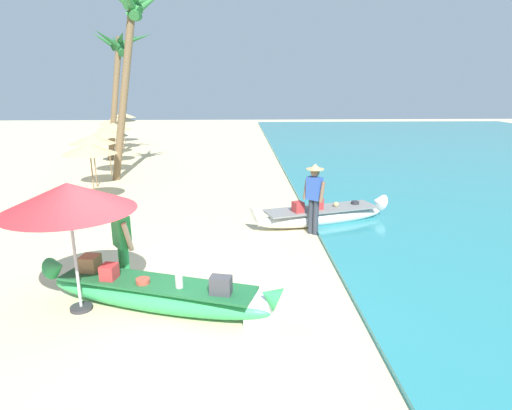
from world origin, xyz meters
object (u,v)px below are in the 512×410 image
boat_white_midground (321,215)px  palm_tree_leaning_seaward (132,26)px  boat_green_foreground (156,293)px  person_vendor_hatted (314,194)px  patio_umbrella_large (68,197)px  palm_tree_tall_inland (118,57)px  person_tourist_customer (122,241)px  cooler_box (259,309)px

boat_white_midground → palm_tree_leaning_seaward: 9.99m
boat_green_foreground → person_vendor_hatted: (3.24, 3.63, 0.75)m
patio_umbrella_large → palm_tree_tall_inland: palm_tree_tall_inland is taller
boat_white_midground → boat_green_foreground: bearing=-129.5°
boat_white_midground → person_vendor_hatted: person_vendor_hatted is taller
patio_umbrella_large → palm_tree_tall_inland: bearing=101.1°
person_vendor_hatted → person_tourist_customer: (-3.93, -2.86, -0.11)m
person_tourist_customer → boat_white_midground: bearing=39.9°
boat_white_midground → person_vendor_hatted: 1.09m
person_tourist_customer → person_vendor_hatted: bearing=36.1°
boat_green_foreground → patio_umbrella_large: patio_umbrella_large is taller
person_vendor_hatted → patio_umbrella_large: size_ratio=0.82×
person_tourist_customer → patio_umbrella_large: size_ratio=0.76×
person_vendor_hatted → cooler_box: (-1.56, -4.10, -0.82)m
person_vendor_hatted → patio_umbrella_large: patio_umbrella_large is taller
boat_green_foreground → patio_umbrella_large: 2.07m
boat_green_foreground → palm_tree_tall_inland: (-4.21, 15.06, 4.59)m
boat_green_foreground → cooler_box: boat_green_foreground is taller
palm_tree_tall_inland → boat_white_midground: bearing=-54.1°
boat_white_midground → person_tourist_customer: bearing=-140.1°
person_tourist_customer → patio_umbrella_large: patio_umbrella_large is taller
boat_green_foreground → palm_tree_leaning_seaward: 11.83m
boat_white_midground → person_tourist_customer: size_ratio=2.37×
person_tourist_customer → palm_tree_tall_inland: bearing=103.8°
patio_umbrella_large → boat_white_midground: bearing=41.7°
person_vendor_hatted → patio_umbrella_large: bearing=-141.4°
palm_tree_tall_inland → person_vendor_hatted: bearing=-56.9°
boat_white_midground → palm_tree_leaning_seaward: bearing=135.1°
person_vendor_hatted → cooler_box: 4.46m
person_vendor_hatted → palm_tree_leaning_seaward: palm_tree_leaning_seaward is taller
boat_green_foreground → palm_tree_tall_inland: size_ratio=0.68×
person_tourist_customer → palm_tree_leaning_seaward: 10.75m
person_vendor_hatted → patio_umbrella_large: 5.82m
person_vendor_hatted → palm_tree_leaning_seaward: (-5.63, 6.65, 4.60)m
boat_white_midground → palm_tree_leaning_seaward: size_ratio=0.55×
boat_green_foreground → person_vendor_hatted: size_ratio=2.34×
boat_white_midground → person_vendor_hatted: bearing=-115.0°
boat_green_foreground → palm_tree_tall_inland: bearing=105.6°
person_tourist_customer → patio_umbrella_large: bearing=-127.8°
boat_green_foreground → cooler_box: 1.75m
boat_green_foreground → palm_tree_leaning_seaward: bearing=103.1°
person_vendor_hatted → palm_tree_leaning_seaward: bearing=130.3°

